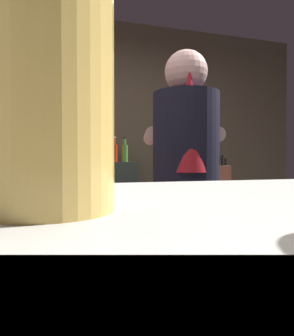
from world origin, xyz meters
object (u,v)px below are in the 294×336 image
(bartender, at_px, (186,189))
(mixing_bowl, at_px, (81,197))
(bottle_olive_oil, at_px, (89,152))
(bottle_hot_sauce, at_px, (124,152))
(bottle_soy, at_px, (114,152))
(chefs_knife, at_px, (200,195))
(pint_glass_near, at_px, (48,91))
(knife_block, at_px, (222,179))

(bartender, distance_m, mixing_bowl, 0.61)
(bottle_olive_oil, distance_m, bottle_hot_sauce, 0.40)
(mixing_bowl, xyz_separation_m, bottle_hot_sauce, (0.55, 1.39, 0.30))
(mixing_bowl, xyz_separation_m, bottle_soy, (0.43, 1.32, 0.30))
(bartender, height_order, chefs_knife, bartender)
(chefs_knife, bearing_deg, mixing_bowl, 168.68)
(pint_glass_near, relative_size, bottle_olive_oil, 0.58)
(mixing_bowl, bearing_deg, pint_glass_near, -94.63)
(mixing_bowl, height_order, chefs_knife, mixing_bowl)
(pint_glass_near, bearing_deg, knife_block, 56.51)
(pint_glass_near, height_order, bottle_soy, bottle_soy)
(bartender, height_order, bottle_soy, bartender)
(bottle_olive_oil, bearing_deg, pint_glass_near, -95.90)
(bartender, distance_m, bottle_soy, 1.68)
(bartender, bearing_deg, chefs_knife, -20.46)
(bartender, height_order, knife_block, bartender)
(pint_glass_near, height_order, bottle_olive_oil, bottle_olive_oil)
(knife_block, relative_size, pint_glass_near, 1.86)
(knife_block, distance_m, bottle_hot_sauce, 1.33)
(knife_block, relative_size, bottle_hot_sauce, 1.06)
(bottle_olive_oil, bearing_deg, bottle_soy, 7.96)
(bottle_hot_sauce, bearing_deg, pint_glass_near, -102.99)
(mixing_bowl, height_order, bottle_olive_oil, bottle_olive_oil)
(knife_block, bearing_deg, chefs_knife, -156.35)
(bottle_olive_oil, xyz_separation_m, bottle_hot_sauce, (0.39, 0.10, 0.00))
(knife_block, bearing_deg, mixing_bowl, -170.80)
(bartender, relative_size, mixing_bowl, 8.53)
(knife_block, bearing_deg, bottle_olive_oil, 127.09)
(mixing_bowl, distance_m, bottle_hot_sauce, 1.53)
(bartender, relative_size, chefs_knife, 7.04)
(chefs_knife, bearing_deg, pint_glass_near, -135.34)
(bottle_olive_oil, relative_size, bottle_hot_sauce, 0.99)
(mixing_bowl, relative_size, bottle_soy, 0.75)
(bartender, xyz_separation_m, chefs_knife, (0.28, 0.41, -0.09))
(knife_block, distance_m, mixing_bowl, 1.03)
(bottle_soy, distance_m, bottle_olive_oil, 0.27)
(knife_block, height_order, bottle_soy, bottle_soy)
(knife_block, distance_m, chefs_knife, 0.27)
(chefs_knife, relative_size, bottle_hot_sauce, 0.92)
(bottle_soy, relative_size, bottle_hot_sauce, 1.00)
(bartender, distance_m, bottle_hot_sauce, 1.75)
(chefs_knife, bearing_deg, bottle_hot_sauce, 83.98)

